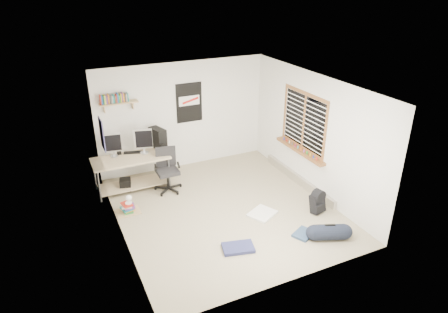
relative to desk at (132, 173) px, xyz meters
name	(u,v)px	position (x,y,z in m)	size (l,w,h in m)	color
floor	(225,209)	(1.43, -1.62, -0.37)	(4.00, 4.50, 0.01)	gray
ceiling	(225,85)	(1.43, -1.62, 2.14)	(4.00, 4.50, 0.01)	white
back_wall	(183,116)	(1.43, 0.64, 0.89)	(4.00, 0.01, 2.50)	silver
left_wall	(115,172)	(-0.58, -1.62, 0.89)	(0.01, 4.50, 2.50)	silver
right_wall	(313,135)	(3.43, -1.62, 0.89)	(0.01, 4.50, 2.50)	silver
desk	(132,173)	(0.00, 0.00, 0.00)	(1.59, 0.69, 0.72)	#CBBF8C
monitor_left	(113,148)	(-0.29, 0.21, 0.56)	(0.36, 0.09, 0.40)	#A3A2A7
monitor_right	(144,144)	(0.33, 0.11, 0.57)	(0.39, 0.10, 0.43)	#9A9A9F
pc_tower	(158,138)	(0.69, 0.27, 0.59)	(0.21, 0.43, 0.45)	black
keyboard	(133,153)	(0.11, 0.23, 0.37)	(0.38, 0.13, 0.02)	black
speaker_left	(119,150)	(-0.17, 0.29, 0.45)	(0.09, 0.09, 0.18)	black
speaker_right	(162,148)	(0.69, 0.03, 0.45)	(0.09, 0.09, 0.18)	black
office_chair	(167,170)	(0.66, -0.41, 0.12)	(0.61, 0.61, 0.94)	black
wall_shelf	(119,103)	(-0.02, 0.52, 1.42)	(0.80, 0.22, 0.24)	tan
poster_back_wall	(189,103)	(1.58, 0.61, 1.19)	(0.62, 0.03, 0.92)	black
poster_left_wall	(102,134)	(-0.56, -0.42, 1.14)	(0.02, 0.42, 0.60)	navy
window	(303,121)	(3.38, -1.32, 1.08)	(0.10, 1.50, 1.26)	brown
baseboard_heater	(298,179)	(3.38, -1.32, -0.28)	(0.08, 2.50, 0.18)	#B7B2A8
backpack	(317,203)	(3.02, -2.47, -0.16)	(0.28, 0.22, 0.37)	black
duffel_bag	(329,232)	(2.67, -3.27, -0.22)	(0.28, 0.28, 0.55)	black
tshirt	(262,214)	(2.01, -2.10, -0.34)	(0.50, 0.42, 0.04)	silver
jeans_a	(238,248)	(1.10, -2.85, -0.33)	(0.53, 0.34, 0.06)	#23274F
jeans_b	(304,234)	(2.34, -2.99, -0.34)	(0.38, 0.29, 0.05)	navy
book_stack	(128,205)	(-0.32, -0.91, -0.22)	(0.46, 0.38, 0.31)	olive
desk_lamp	(128,195)	(-0.30, -0.93, 0.02)	(0.13, 0.22, 0.22)	silver
subwoofer	(125,184)	(-0.17, -0.02, -0.22)	(0.23, 0.23, 0.26)	black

